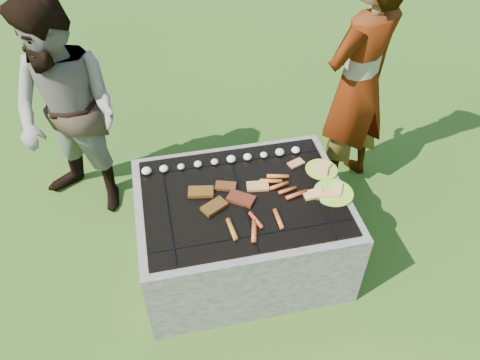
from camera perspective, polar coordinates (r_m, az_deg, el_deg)
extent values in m
plane|color=#1F4812|center=(3.33, 0.18, -9.38)|extent=(60.00, 60.00, 0.00)
cube|color=gray|center=(3.37, -1.30, -0.85)|extent=(1.30, 0.18, 0.60)
cube|color=#A19B8F|center=(2.85, 2.00, -12.13)|extent=(1.30, 0.18, 0.60)
cube|color=#A59E92|center=(3.07, -10.17, -7.60)|extent=(0.18, 0.64, 0.60)
cube|color=gray|center=(3.22, 9.99, -4.33)|extent=(0.18, 0.64, 0.60)
cube|color=black|center=(3.14, 0.19, -6.73)|extent=(0.94, 0.64, 0.48)
sphere|color=#FF5914|center=(2.98, 0.20, -4.01)|extent=(0.10, 0.10, 0.10)
cube|color=black|center=(2.87, 0.21, -2.03)|extent=(1.20, 0.90, 0.01)
cylinder|color=black|center=(2.83, -8.73, -3.30)|extent=(0.01, 0.88, 0.01)
cylinder|color=black|center=(2.87, 0.21, -1.95)|extent=(0.01, 0.88, 0.01)
cylinder|color=black|center=(2.97, 8.72, -0.62)|extent=(0.01, 0.88, 0.01)
cylinder|color=black|center=(2.66, 1.70, -6.74)|extent=(1.18, 0.01, 0.01)
cylinder|color=black|center=(3.10, -1.06, 2.16)|extent=(1.18, 0.01, 0.01)
ellipsoid|color=#F4E7CF|center=(3.06, -11.33, 1.11)|extent=(0.06, 0.06, 0.04)
ellipsoid|color=white|center=(3.06, -9.27, 1.38)|extent=(0.06, 0.06, 0.04)
ellipsoid|color=beige|center=(3.06, -7.20, 1.64)|extent=(0.05, 0.05, 0.03)
ellipsoid|color=#F0E7CB|center=(3.07, -5.15, 1.96)|extent=(0.05, 0.05, 0.04)
ellipsoid|color=beige|center=(3.08, -3.11, 2.24)|extent=(0.05, 0.05, 0.03)
ellipsoid|color=white|center=(3.09, -1.08, 2.59)|extent=(0.06, 0.06, 0.04)
ellipsoid|color=white|center=(3.11, 0.93, 2.85)|extent=(0.06, 0.06, 0.04)
ellipsoid|color=silver|center=(3.13, 2.91, 3.08)|extent=(0.05, 0.05, 0.03)
ellipsoid|color=beige|center=(3.15, 4.88, 3.42)|extent=(0.06, 0.06, 0.04)
ellipsoid|color=white|center=(3.18, 6.80, 3.65)|extent=(0.06, 0.06, 0.04)
cube|color=#995B1B|center=(2.89, -4.80, -1.45)|extent=(0.17, 0.11, 0.02)
cube|color=brown|center=(2.92, -1.76, -0.74)|extent=(0.14, 0.11, 0.02)
cube|color=brown|center=(2.79, -3.15, -3.24)|extent=(0.18, 0.15, 0.02)
cube|color=maroon|center=(2.83, 0.13, -2.28)|extent=(0.19, 0.17, 0.02)
cylinder|color=orange|center=(2.95, 3.78, -0.12)|extent=(0.14, 0.06, 0.03)
cylinder|color=#CF4622|center=(2.93, 4.79, -0.68)|extent=(0.13, 0.05, 0.02)
cylinder|color=#BA411E|center=(2.90, 5.82, -1.24)|extent=(0.12, 0.05, 0.02)
cylinder|color=#D75223|center=(2.88, 6.86, -1.78)|extent=(0.14, 0.06, 0.03)
cylinder|color=#C25220|center=(2.72, 1.95, -4.91)|extent=(0.07, 0.13, 0.02)
cylinder|color=orange|center=(2.73, 4.71, -4.76)|extent=(0.03, 0.15, 0.03)
cylinder|color=#C36E20|center=(2.67, -1.00, -6.02)|extent=(0.04, 0.16, 0.03)
cylinder|color=#E25825|center=(2.66, 1.73, -6.24)|extent=(0.07, 0.16, 0.03)
cylinder|color=orange|center=(2.99, 4.63, 0.45)|extent=(0.14, 0.06, 0.03)
cube|color=tan|center=(2.92, 2.17, -0.76)|extent=(0.14, 0.10, 0.02)
cube|color=#FBBE80|center=(2.90, 8.98, -1.71)|extent=(0.13, 0.08, 0.02)
cube|color=tan|center=(3.10, 6.85, 2.05)|extent=(0.12, 0.09, 0.01)
cylinder|color=gold|center=(3.09, 9.88, 1.22)|extent=(0.25, 0.25, 0.01)
cube|color=#F1D07B|center=(3.06, 9.69, 1.14)|extent=(0.12, 0.10, 0.02)
cube|color=#DBB570|center=(3.11, 10.31, 1.75)|extent=(0.11, 0.11, 0.02)
cylinder|color=#A9D833|center=(2.95, 11.30, -1.58)|extent=(0.29, 0.29, 0.02)
cube|color=tan|center=(2.92, 11.11, -1.72)|extent=(0.10, 0.07, 0.01)
cube|color=#F7DB7E|center=(2.96, 11.75, -1.03)|extent=(0.10, 0.12, 0.02)
imported|color=gray|center=(3.46, 14.18, 11.18)|extent=(0.76, 0.66, 1.76)
imported|color=gray|center=(3.37, -20.16, 7.34)|extent=(1.00, 0.96, 1.62)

